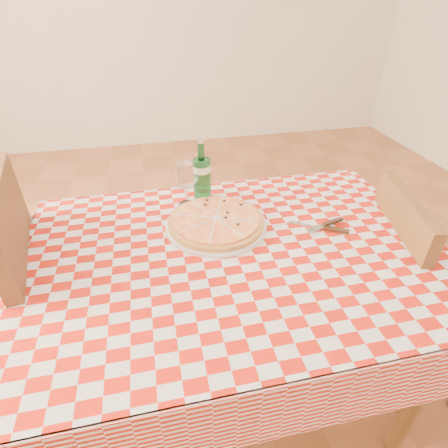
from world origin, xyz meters
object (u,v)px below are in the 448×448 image
(chair_far, at_px, (1,308))
(dining_table, at_px, (234,274))
(water_bottle, at_px, (202,171))
(wine_glass, at_px, (186,184))
(pizza_plate, at_px, (216,221))
(chair_near, at_px, (407,286))

(chair_far, bearing_deg, dining_table, 161.80)
(water_bottle, distance_m, wine_glass, 0.08)
(dining_table, xyz_separation_m, pizza_plate, (-0.03, 0.14, 0.12))
(chair_far, height_order, wine_glass, chair_far)
(pizza_plate, bearing_deg, wine_glass, 115.06)
(dining_table, xyz_separation_m, wine_glass, (-0.11, 0.30, 0.18))
(pizza_plate, bearing_deg, chair_near, -14.13)
(chair_near, xyz_separation_m, pizza_plate, (-0.69, 0.17, 0.28))
(pizza_plate, distance_m, wine_glass, 0.19)
(dining_table, height_order, chair_far, chair_far)
(dining_table, height_order, water_bottle, water_bottle)
(dining_table, xyz_separation_m, chair_far, (-0.75, 0.10, -0.09))
(chair_near, xyz_separation_m, chair_far, (-1.41, 0.13, 0.07))
(chair_near, relative_size, wine_glass, 5.28)
(dining_table, bearing_deg, chair_far, 172.62)
(chair_near, bearing_deg, pizza_plate, 179.81)
(chair_far, bearing_deg, pizza_plate, 172.49)
(pizza_plate, height_order, water_bottle, water_bottle)
(wine_glass, bearing_deg, water_bottle, 17.42)
(chair_near, bearing_deg, chair_far, -171.43)
(chair_near, relative_size, pizza_plate, 2.58)
(chair_near, bearing_deg, wine_glass, 170.06)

